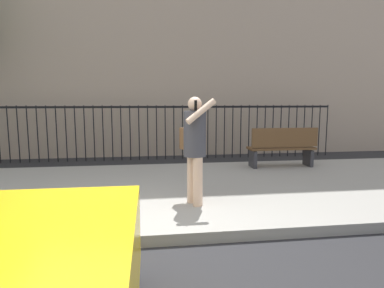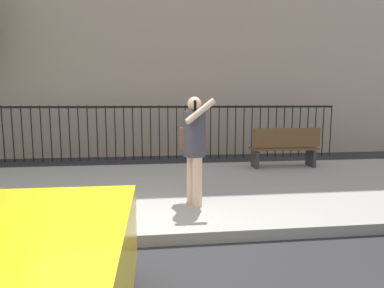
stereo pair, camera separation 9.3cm
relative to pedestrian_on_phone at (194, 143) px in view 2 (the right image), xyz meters
The scene contains 5 objects.
ground_plane 1.90m from the pedestrian_on_phone, 132.63° to the right, with size 60.00×60.00×0.00m, color #28282B.
sidewalk 1.81m from the pedestrian_on_phone, 134.92° to the left, with size 28.00×4.40×0.15m, color #9E9B93.
iron_fence 4.87m from the pedestrian_on_phone, 102.48° to the left, with size 12.03×0.04×1.60m.
pedestrian_on_phone is the anchor object (origin of this frame).
street_bench 3.53m from the pedestrian_on_phone, 44.62° to the left, with size 1.60×0.45×0.95m.
Camera 2 is at (0.44, -3.72, 1.73)m, focal length 30.54 mm.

